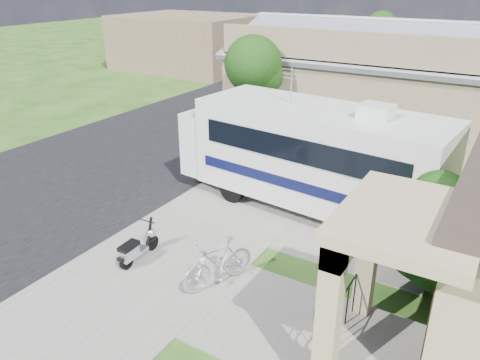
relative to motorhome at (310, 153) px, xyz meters
The scene contains 18 objects.
ground 4.77m from the motorhome, 101.26° to the right, with size 120.00×120.00×0.00m, color #194211.
street_slab 10.27m from the motorhome, 145.83° to the left, with size 9.00×80.00×0.02m, color black.
sidewalk_slab 6.24m from the motorhome, 108.16° to the left, with size 4.00×80.00×0.06m, color #66645C.
driveway_slab 1.92m from the motorhome, 15.33° to the left, with size 7.00×6.00×0.05m, color #66645C.
walk_slab 6.01m from the motorhome, 68.12° to the right, with size 4.00×3.00×0.05m, color #66645C.
warehouse 9.68m from the motorhome, 95.10° to the left, with size 12.50×8.40×5.04m.
distant_bldg_far 25.13m from the motorhome, 135.30° to the left, with size 10.00×8.00×4.00m, color brown.
distant_bldg_near 33.65m from the motorhome, 118.12° to the left, with size 8.00×7.00×3.20m, color brown.
street_tree_a 6.72m from the motorhome, 133.98° to the left, with size 2.44×2.40×4.58m.
street_tree_b 15.50m from the motorhome, 107.20° to the left, with size 2.44×2.40×4.73m.
street_tree_c 24.19m from the motorhome, 100.88° to the left, with size 2.44×2.40×4.42m.
motorhome is the anchor object (origin of this frame).
shrub 4.83m from the motorhome, 30.58° to the right, with size 2.43×2.32×2.98m.
scooter 5.86m from the motorhome, 115.04° to the right, with size 0.51×1.45×0.95m.
bicycle 5.05m from the motorhome, 91.22° to the right, with size 0.54×1.91×1.15m, color #B8B9C0.
pickup_truck 11.33m from the motorhome, 125.99° to the left, with size 2.93×6.36×1.77m, color silver.
van 17.77m from the motorhome, 115.10° to the left, with size 2.51×6.17×1.79m, color silver.
garden_hose 5.70m from the motorhome, 62.42° to the right, with size 0.45×0.45×0.20m, color #136326.
Camera 1 is at (5.95, -8.14, 6.75)m, focal length 35.00 mm.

